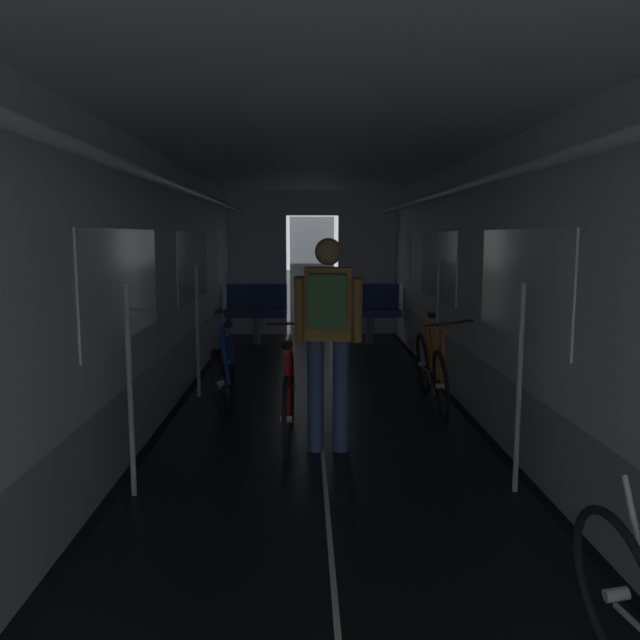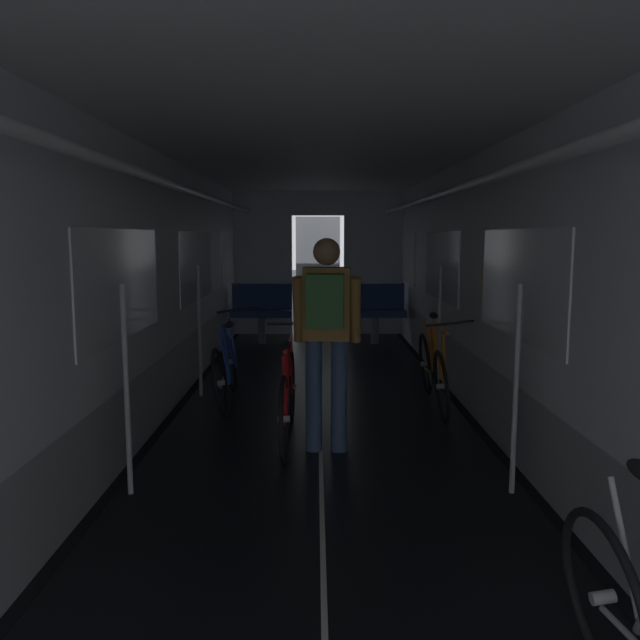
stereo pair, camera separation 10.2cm
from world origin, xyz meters
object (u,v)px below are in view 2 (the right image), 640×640
at_px(bicycle_orange, 433,369).
at_px(person_cyclist_aisle, 326,325).
at_px(bench_seat_far_right, 374,308).
at_px(bench_seat_far_left, 262,308).
at_px(bicycle_red_in_aisle, 288,396).
at_px(bicycle_blue, 226,367).

height_order(bicycle_orange, person_cyclist_aisle, person_cyclist_aisle).
bearing_deg(bench_seat_far_right, person_cyclist_aisle, -99.40).
xyz_separation_m(bench_seat_far_left, bench_seat_far_right, (1.80, 0.00, 0.00)).
distance_m(bench_seat_far_right, person_cyclist_aisle, 5.24).
bearing_deg(bench_seat_far_right, bench_seat_far_left, 180.00).
xyz_separation_m(bench_seat_far_right, bicycle_red_in_aisle, (-1.17, -4.89, -0.18)).
bearing_deg(bicycle_blue, bench_seat_far_left, 89.25).
relative_size(bicycle_blue, bicycle_red_in_aisle, 1.00).
xyz_separation_m(bicycle_orange, person_cyclist_aisle, (-1.09, -1.33, 0.63)).
height_order(bench_seat_far_right, bicycle_blue, bicycle_blue).
height_order(bench_seat_far_left, person_cyclist_aisle, person_cyclist_aisle).
bearing_deg(bicycle_red_in_aisle, person_cyclist_aisle, -40.38).
height_order(bench_seat_far_right, bicycle_orange, bench_seat_far_right).
bearing_deg(person_cyclist_aisle, bench_seat_far_right, 80.60).
bearing_deg(bicycle_red_in_aisle, bicycle_blue, 119.80).
distance_m(bicycle_blue, person_cyclist_aisle, 1.87).
distance_m(bench_seat_far_left, bicycle_blue, 3.70).
bearing_deg(bicycle_orange, bicycle_blue, 176.42).
bearing_deg(bicycle_blue, person_cyclist_aisle, -55.64).
xyz_separation_m(bench_seat_far_left, bicycle_red_in_aisle, (0.63, -4.89, -0.18)).
bearing_deg(person_cyclist_aisle, bicycle_red_in_aisle, 139.62).
xyz_separation_m(bench_seat_far_left, bicycle_blue, (-0.05, -3.70, -0.19)).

